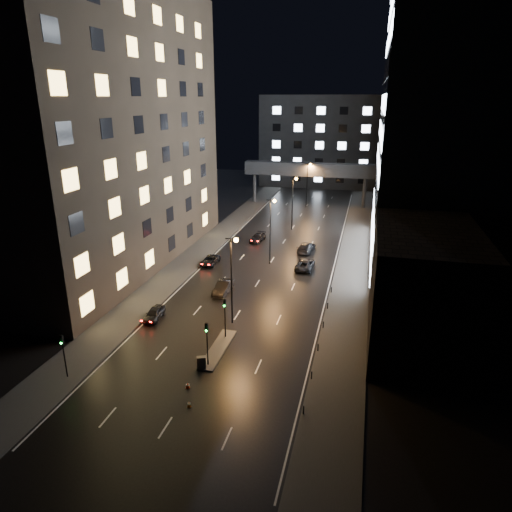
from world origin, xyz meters
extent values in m
plane|color=black|center=(0.00, 40.00, 0.00)|extent=(160.00, 160.00, 0.00)
cube|color=#383533|center=(-12.50, 35.00, 0.07)|extent=(5.00, 110.00, 0.15)
cube|color=#383533|center=(12.50, 35.00, 0.07)|extent=(5.00, 110.00, 0.15)
cube|color=#2D2319|center=(-22.50, 24.00, 20.00)|extent=(15.00, 48.00, 40.00)
cube|color=black|center=(20.00, 9.00, 6.00)|extent=(10.00, 18.00, 12.00)
cube|color=black|center=(25.00, 36.00, 22.50)|extent=(20.00, 36.00, 45.00)
cube|color=#333335|center=(0.00, 98.00, 12.50)|extent=(34.00, 14.00, 25.00)
cube|color=#333335|center=(0.00, 70.00, 8.50)|extent=(30.00, 3.00, 3.00)
cylinder|color=#333335|center=(-13.00, 70.00, 3.50)|extent=(0.80, 0.80, 7.00)
cylinder|color=#333335|center=(13.00, 70.00, 3.50)|extent=(0.80, 0.80, 7.00)
cube|color=#383533|center=(0.30, 2.00, 0.07)|extent=(1.60, 8.00, 0.15)
cylinder|color=black|center=(0.30, 4.50, 1.90)|extent=(0.12, 0.12, 3.50)
cube|color=black|center=(0.30, 4.50, 4.10)|extent=(0.28, 0.22, 0.90)
sphere|color=#0CFF33|center=(0.30, 4.36, 3.82)|extent=(0.18, 0.18, 0.18)
cylinder|color=black|center=(0.30, -1.00, 1.90)|extent=(0.12, 0.12, 3.50)
cube|color=black|center=(0.30, -1.00, 4.10)|extent=(0.28, 0.22, 0.90)
sphere|color=#0CFF33|center=(0.30, -1.14, 3.82)|extent=(0.18, 0.18, 0.18)
cylinder|color=black|center=(-11.50, -6.00, 1.75)|extent=(0.12, 0.12, 3.50)
cube|color=black|center=(-11.50, -6.00, 3.95)|extent=(0.28, 0.22, 0.90)
sphere|color=#0CFF33|center=(-11.50, -6.14, 3.67)|extent=(0.18, 0.18, 0.18)
cylinder|color=black|center=(10.20, -6.00, 0.45)|extent=(0.12, 0.12, 0.90)
cylinder|color=black|center=(10.20, -1.00, 0.45)|extent=(0.12, 0.12, 0.90)
cylinder|color=black|center=(10.20, 4.00, 0.45)|extent=(0.12, 0.12, 0.90)
cylinder|color=black|center=(10.20, 9.00, 0.45)|extent=(0.12, 0.12, 0.90)
cylinder|color=black|center=(10.20, 14.00, 0.45)|extent=(0.12, 0.12, 0.90)
cylinder|color=black|center=(10.20, 19.00, 0.45)|extent=(0.12, 0.12, 0.90)
cylinder|color=black|center=(0.00, 8.00, 5.00)|extent=(0.18, 0.18, 10.00)
cylinder|color=black|center=(0.00, 8.00, 10.00)|extent=(1.20, 0.12, 0.12)
sphere|color=#FF9E38|center=(0.60, 8.00, 9.90)|extent=(0.50, 0.50, 0.50)
cylinder|color=black|center=(0.00, 28.00, 5.00)|extent=(0.18, 0.18, 10.00)
cylinder|color=black|center=(0.00, 28.00, 10.00)|extent=(1.20, 0.12, 0.12)
sphere|color=#FF9E38|center=(0.60, 28.00, 9.90)|extent=(0.50, 0.50, 0.50)
cylinder|color=black|center=(0.00, 48.00, 5.00)|extent=(0.18, 0.18, 10.00)
cylinder|color=black|center=(0.00, 48.00, 10.00)|extent=(1.20, 0.12, 0.12)
sphere|color=#FF9E38|center=(0.60, 48.00, 9.90)|extent=(0.50, 0.50, 0.50)
cylinder|color=black|center=(0.00, 68.00, 5.00)|extent=(0.18, 0.18, 10.00)
cylinder|color=black|center=(0.00, 68.00, 10.00)|extent=(1.20, 0.12, 0.12)
sphere|color=#FF9E38|center=(0.60, 68.00, 9.90)|extent=(0.50, 0.50, 0.50)
imported|color=black|center=(-9.00, 6.75, 0.67)|extent=(1.89, 4.05, 1.34)
imported|color=black|center=(-3.57, 15.83, 0.78)|extent=(1.76, 4.77, 1.56)
imported|color=black|center=(-8.89, 25.67, 0.63)|extent=(2.16, 4.59, 1.27)
imported|color=black|center=(-4.61, 38.90, 0.66)|extent=(2.41, 4.77, 1.33)
imported|color=black|center=(5.58, 27.20, 0.72)|extent=(2.59, 5.29, 1.45)
imported|color=black|center=(4.60, 35.24, 0.79)|extent=(2.80, 5.66, 1.58)
cube|color=#474749|center=(-0.10, -1.70, 0.73)|extent=(0.94, 0.75, 1.17)
cone|color=orange|center=(0.85, -7.20, 0.26)|extent=(0.42, 0.42, 0.51)
cone|color=#FF3E0D|center=(-0.25, -4.76, 0.25)|extent=(0.46, 0.46, 0.50)
camera|label=1|loc=(13.84, -36.49, 24.23)|focal=32.00mm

